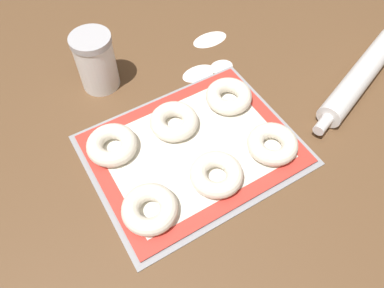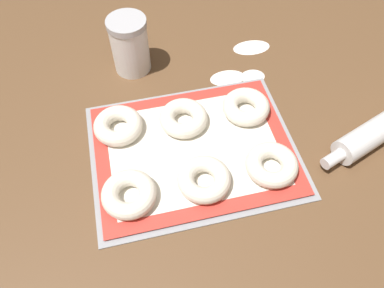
{
  "view_description": "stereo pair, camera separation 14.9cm",
  "coord_description": "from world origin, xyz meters",
  "px_view_note": "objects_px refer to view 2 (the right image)",
  "views": [
    {
      "loc": [
        -0.25,
        -0.4,
        0.71
      ],
      "look_at": [
        -0.0,
        0.01,
        0.03
      ],
      "focal_mm": 35.0,
      "sensor_mm": 36.0,
      "label": 1
    },
    {
      "loc": [
        -0.11,
        -0.46,
        0.71
      ],
      "look_at": [
        -0.0,
        0.01,
        0.03
      ],
      "focal_mm": 35.0,
      "sensor_mm": 36.0,
      "label": 2
    }
  ],
  "objects_px": {
    "bagel_front_left": "(129,194)",
    "bagel_front_center": "(203,180)",
    "bagel_front_right": "(272,165)",
    "bagel_back_right": "(246,107)",
    "baking_tray": "(192,150)",
    "flour_canister": "(130,45)",
    "bagel_back_center": "(183,118)",
    "bagel_back_left": "(118,126)"
  },
  "relations": [
    {
      "from": "bagel_back_left",
      "to": "flour_canister",
      "type": "distance_m",
      "value": 0.23
    },
    {
      "from": "bagel_back_center",
      "to": "baking_tray",
      "type": "bearing_deg",
      "value": -88.15
    },
    {
      "from": "bagel_front_left",
      "to": "bagel_back_right",
      "type": "relative_size",
      "value": 1.0
    },
    {
      "from": "bagel_front_right",
      "to": "flour_canister",
      "type": "height_order",
      "value": "flour_canister"
    },
    {
      "from": "bagel_front_center",
      "to": "flour_canister",
      "type": "distance_m",
      "value": 0.41
    },
    {
      "from": "bagel_front_left",
      "to": "bagel_front_center",
      "type": "bearing_deg",
      "value": -0.5
    },
    {
      "from": "baking_tray",
      "to": "bagel_front_left",
      "type": "distance_m",
      "value": 0.18
    },
    {
      "from": "bagel_front_center",
      "to": "baking_tray",
      "type": "bearing_deg",
      "value": 90.67
    },
    {
      "from": "flour_canister",
      "to": "bagel_back_left",
      "type": "bearing_deg",
      "value": -106.05
    },
    {
      "from": "bagel_back_right",
      "to": "bagel_front_right",
      "type": "bearing_deg",
      "value": -89.17
    },
    {
      "from": "bagel_back_right",
      "to": "flour_canister",
      "type": "distance_m",
      "value": 0.34
    },
    {
      "from": "bagel_front_center",
      "to": "bagel_back_left",
      "type": "distance_m",
      "value": 0.24
    },
    {
      "from": "flour_canister",
      "to": "baking_tray",
      "type": "bearing_deg",
      "value": -73.43
    },
    {
      "from": "bagel_front_right",
      "to": "flour_canister",
      "type": "distance_m",
      "value": 0.47
    },
    {
      "from": "baking_tray",
      "to": "bagel_back_left",
      "type": "distance_m",
      "value": 0.18
    },
    {
      "from": "flour_canister",
      "to": "bagel_front_left",
      "type": "bearing_deg",
      "value": -98.82
    },
    {
      "from": "baking_tray",
      "to": "bagel_back_left",
      "type": "bearing_deg",
      "value": 149.82
    },
    {
      "from": "bagel_front_left",
      "to": "bagel_front_center",
      "type": "xyz_separation_m",
      "value": [
        0.15,
        -0.0,
        0.0
      ]
    },
    {
      "from": "bagel_front_left",
      "to": "bagel_back_right",
      "type": "height_order",
      "value": "same"
    },
    {
      "from": "bagel_front_center",
      "to": "flour_canister",
      "type": "height_order",
      "value": "flour_canister"
    },
    {
      "from": "bagel_front_right",
      "to": "bagel_back_right",
      "type": "distance_m",
      "value": 0.17
    },
    {
      "from": "baking_tray",
      "to": "bagel_front_right",
      "type": "xyz_separation_m",
      "value": [
        0.15,
        -0.09,
        0.03
      ]
    },
    {
      "from": "bagel_back_right",
      "to": "bagel_back_left",
      "type": "bearing_deg",
      "value": 177.64
    },
    {
      "from": "bagel_back_right",
      "to": "flour_canister",
      "type": "bearing_deg",
      "value": 136.52
    },
    {
      "from": "bagel_front_center",
      "to": "bagel_front_right",
      "type": "distance_m",
      "value": 0.15
    },
    {
      "from": "baking_tray",
      "to": "bagel_back_left",
      "type": "relative_size",
      "value": 4.08
    },
    {
      "from": "bagel_front_center",
      "to": "bagel_back_right",
      "type": "distance_m",
      "value": 0.23
    },
    {
      "from": "bagel_front_right",
      "to": "bagel_back_right",
      "type": "height_order",
      "value": "same"
    },
    {
      "from": "bagel_back_left",
      "to": "bagel_front_right",
      "type": "bearing_deg",
      "value": -30.57
    },
    {
      "from": "bagel_back_left",
      "to": "bagel_back_center",
      "type": "bearing_deg",
      "value": -4.76
    },
    {
      "from": "bagel_front_left",
      "to": "flour_canister",
      "type": "relative_size",
      "value": 0.75
    },
    {
      "from": "bagel_front_left",
      "to": "bagel_back_left",
      "type": "distance_m",
      "value": 0.18
    },
    {
      "from": "bagel_back_center",
      "to": "bagel_back_left",
      "type": "bearing_deg",
      "value": 175.24
    },
    {
      "from": "bagel_back_left",
      "to": "bagel_back_center",
      "type": "xyz_separation_m",
      "value": [
        0.15,
        -0.01,
        0.0
      ]
    },
    {
      "from": "bagel_back_left",
      "to": "baking_tray",
      "type": "bearing_deg",
      "value": -30.18
    },
    {
      "from": "bagel_back_right",
      "to": "bagel_back_center",
      "type": "bearing_deg",
      "value": -180.0
    },
    {
      "from": "bagel_front_left",
      "to": "bagel_front_right",
      "type": "distance_m",
      "value": 0.31
    },
    {
      "from": "bagel_front_left",
      "to": "flour_canister",
      "type": "height_order",
      "value": "flour_canister"
    },
    {
      "from": "bagel_front_left",
      "to": "bagel_back_right",
      "type": "bearing_deg",
      "value": 29.08
    },
    {
      "from": "bagel_front_center",
      "to": "bagel_back_left",
      "type": "height_order",
      "value": "same"
    },
    {
      "from": "baking_tray",
      "to": "bagel_back_right",
      "type": "height_order",
      "value": "bagel_back_right"
    },
    {
      "from": "bagel_front_left",
      "to": "bagel_back_center",
      "type": "bearing_deg",
      "value": 48.31
    }
  ]
}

